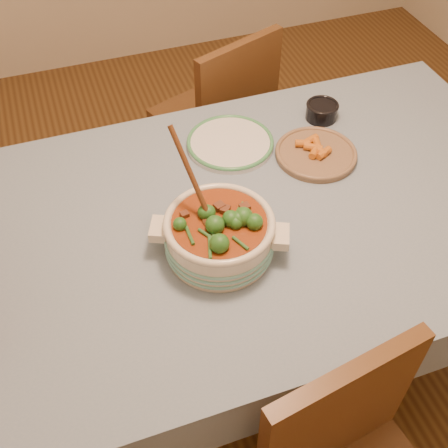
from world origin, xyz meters
name	(u,v)px	position (x,y,z in m)	size (l,w,h in m)	color
floor	(264,341)	(0.00, 0.00, 0.00)	(4.50, 4.50, 0.00)	#492C15
dining_table	(275,227)	(0.00, 0.00, 0.66)	(1.68, 1.08, 0.76)	brown
stew_casserole	(219,232)	(-0.22, -0.11, 0.83)	(0.37, 0.37, 0.34)	beige
white_plate	(230,143)	(-0.04, 0.30, 0.77)	(0.29, 0.29, 0.02)	silver
condiment_bowl	(322,110)	(0.31, 0.34, 0.79)	(0.12, 0.12, 0.06)	black
fried_plate	(316,153)	(0.20, 0.16, 0.77)	(0.32, 0.32, 0.04)	#826348
chair_far	(222,114)	(0.11, 0.82, 0.49)	(0.52, 0.52, 0.87)	brown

